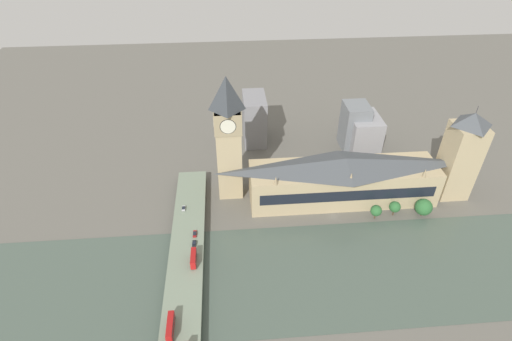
# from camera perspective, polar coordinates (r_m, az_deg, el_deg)

# --- Properties ---
(ground_plane) EXTENTS (600.00, 600.00, 0.00)m
(ground_plane) POSITION_cam_1_polar(r_m,az_deg,el_deg) (225.93, 10.93, -6.51)
(ground_plane) COLOR #605E56
(river_water) EXTENTS (63.36, 360.00, 0.30)m
(river_water) POSITION_cam_1_polar(r_m,az_deg,el_deg) (201.16, 13.50, -13.72)
(river_water) COLOR #47564C
(river_water) RESTS_ON ground_plane
(parliament_hall) EXTENTS (25.34, 105.30, 28.03)m
(parliament_hall) POSITION_cam_1_polar(r_m,az_deg,el_deg) (230.50, 12.34, -1.22)
(parliament_hall) COLOR tan
(parliament_hall) RESTS_ON ground_plane
(clock_tower) EXTENTS (14.87, 14.87, 73.07)m
(clock_tower) POSITION_cam_1_polar(r_m,az_deg,el_deg) (216.51, -3.97, 4.96)
(clock_tower) COLOR tan
(clock_tower) RESTS_ON ground_plane
(victoria_tower) EXTENTS (16.67, 16.67, 56.97)m
(victoria_tower) POSITION_cam_1_polar(r_m,az_deg,el_deg) (249.75, 27.18, 1.93)
(victoria_tower) COLOR tan
(victoria_tower) RESTS_ON ground_plane
(road_bridge) EXTENTS (158.72, 16.59, 5.07)m
(road_bridge) POSITION_cam_1_polar(r_m,az_deg,el_deg) (191.56, -10.15, -14.60)
(road_bridge) COLOR #5D6A59
(road_bridge) RESTS_ON ground_plane
(double_decker_bus_lead) EXTENTS (12.00, 2.53, 4.93)m
(double_decker_bus_lead) POSITION_cam_1_polar(r_m,az_deg,el_deg) (172.84, -12.14, -20.97)
(double_decker_bus_lead) COLOR red
(double_decker_bus_lead) RESTS_ON road_bridge
(double_decker_bus_mid) EXTENTS (10.14, 2.53, 4.80)m
(double_decker_bus_mid) POSITION_cam_1_polar(r_m,az_deg,el_deg) (193.10, -8.92, -12.24)
(double_decker_bus_mid) COLOR red
(double_decker_bus_mid) RESTS_ON road_bridge
(car_northbound_lead) EXTENTS (4.05, 1.90, 1.43)m
(car_northbound_lead) POSITION_cam_1_polar(r_m,az_deg,el_deg) (202.12, -8.83, -10.25)
(car_northbound_lead) COLOR black
(car_northbound_lead) RESTS_ON road_bridge
(car_northbound_tail) EXTENTS (3.91, 1.75, 1.31)m
(car_northbound_tail) POSITION_cam_1_polar(r_m,az_deg,el_deg) (222.05, -10.30, -5.33)
(car_northbound_tail) COLOR silver
(car_northbound_tail) RESTS_ON road_bridge
(car_southbound_mid) EXTENTS (4.65, 1.78, 1.29)m
(car_southbound_mid) POSITION_cam_1_polar(r_m,az_deg,el_deg) (206.81, -8.74, -8.92)
(car_southbound_mid) COLOR maroon
(car_southbound_mid) RESTS_ON road_bridge
(city_block_west) EXTENTS (19.14, 16.07, 31.64)m
(city_block_west) POSITION_cam_1_polar(r_m,az_deg,el_deg) (279.29, 13.86, 6.17)
(city_block_west) COLOR slate
(city_block_west) RESTS_ON ground_plane
(city_block_center) EXTENTS (26.85, 19.85, 24.19)m
(city_block_center) POSITION_cam_1_polar(r_m,az_deg,el_deg) (280.81, 15.01, 5.26)
(city_block_center) COLOR #939399
(city_block_center) RESTS_ON ground_plane
(city_block_east) EXTENTS (27.94, 15.15, 33.35)m
(city_block_east) POSITION_cam_1_polar(r_m,az_deg,el_deg) (278.21, -0.22, 7.37)
(city_block_east) COLOR gray
(city_block_east) RESTS_ON ground_plane
(tree_embankment_near) EXTENTS (6.16, 6.16, 8.84)m
(tree_embankment_near) POSITION_cam_1_polar(r_m,az_deg,el_deg) (226.59, 16.78, -5.52)
(tree_embankment_near) COLOR brown
(tree_embankment_near) RESTS_ON ground_plane
(tree_embankment_mid) EXTENTS (9.29, 9.29, 10.81)m
(tree_embankment_mid) POSITION_cam_1_polar(r_m,az_deg,el_deg) (237.04, 22.83, -4.84)
(tree_embankment_mid) COLOR brown
(tree_embankment_mid) RESTS_ON ground_plane
(tree_embankment_far) EXTENTS (6.25, 6.25, 9.08)m
(tree_embankment_far) POSITION_cam_1_polar(r_m,az_deg,el_deg) (231.88, 19.22, -4.93)
(tree_embankment_far) COLOR brown
(tree_embankment_far) RESTS_ON ground_plane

